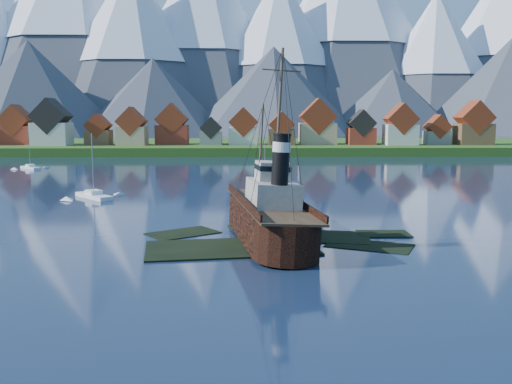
{
  "coord_description": "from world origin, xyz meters",
  "views": [
    {
      "loc": [
        -1.54,
        -61.24,
        14.16
      ],
      "look_at": [
        -0.21,
        6.0,
        5.0
      ],
      "focal_mm": 40.0,
      "sensor_mm": 36.0,
      "label": 1
    }
  ],
  "objects_px": {
    "sailboat_a": "(94,197)",
    "tugboat_wreck": "(267,214)",
    "sailboat_c": "(30,168)",
    "sailboat_e": "(265,166)"
  },
  "relations": [
    {
      "from": "tugboat_wreck",
      "to": "sailboat_e",
      "type": "xyz_separation_m",
      "value": [
        2.85,
        88.58,
        -2.53
      ]
    },
    {
      "from": "sailboat_a",
      "to": "sailboat_e",
      "type": "distance_m",
      "value": 64.29
    },
    {
      "from": "sailboat_a",
      "to": "sailboat_c",
      "type": "xyz_separation_m",
      "value": [
        -30.48,
        53.25,
        -0.03
      ]
    },
    {
      "from": "tugboat_wreck",
      "to": "sailboat_c",
      "type": "bearing_deg",
      "value": 115.96
    },
    {
      "from": "sailboat_c",
      "to": "tugboat_wreck",
      "type": "bearing_deg",
      "value": -100.86
    },
    {
      "from": "sailboat_a",
      "to": "sailboat_c",
      "type": "height_order",
      "value": "sailboat_a"
    },
    {
      "from": "tugboat_wreck",
      "to": "sailboat_a",
      "type": "height_order",
      "value": "tugboat_wreck"
    },
    {
      "from": "tugboat_wreck",
      "to": "sailboat_c",
      "type": "relative_size",
      "value": 2.78
    },
    {
      "from": "tugboat_wreck",
      "to": "sailboat_e",
      "type": "bearing_deg",
      "value": 79.63
    },
    {
      "from": "sailboat_a",
      "to": "tugboat_wreck",
      "type": "bearing_deg",
      "value": -89.65
    }
  ]
}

